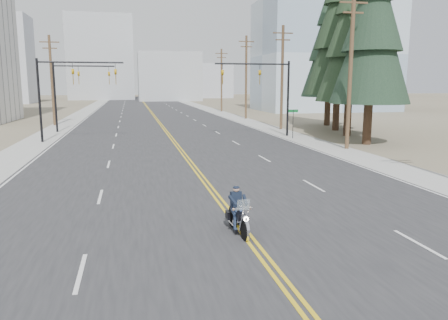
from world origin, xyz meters
TOP-DOWN VIEW (x-y plane):
  - road at (0.00, 70.00)m, footprint 20.00×200.00m
  - sidewalk_left at (-11.50, 70.00)m, footprint 3.00×200.00m
  - sidewalk_right at (11.50, 70.00)m, footprint 3.00×200.00m
  - traffic_mast_left at (-8.98, 32.00)m, footprint 7.10×0.26m
  - traffic_mast_right at (8.98, 32.00)m, footprint 7.10×0.26m
  - traffic_mast_far at (-9.31, 40.00)m, footprint 6.10×0.26m
  - street_sign at (10.80, 30.00)m, footprint 0.90×0.06m
  - utility_pole_b at (12.50, 23.00)m, footprint 2.20×0.30m
  - utility_pole_c at (12.50, 38.00)m, footprint 2.20×0.30m
  - utility_pole_d at (12.50, 53.00)m, footprint 2.20×0.30m
  - utility_pole_e at (12.50, 70.00)m, footprint 2.20×0.30m
  - utility_pole_left at (-12.50, 48.00)m, footprint 2.20×0.30m
  - glass_building at (32.00, 70.00)m, footprint 24.00×16.00m
  - haze_bldg_a at (-35.00, 115.00)m, footprint 14.00×12.00m
  - haze_bldg_b at (8.00, 125.00)m, footprint 18.00×14.00m
  - haze_bldg_c at (40.00, 110.00)m, footprint 16.00×12.00m
  - haze_bldg_d at (-12.00, 140.00)m, footprint 20.00×15.00m
  - haze_bldg_e at (25.00, 150.00)m, footprint 14.00×14.00m
  - motorcyclist at (-0.20, 6.17)m, footprint 0.96×2.04m
  - conifer_near at (15.35, 25.08)m, footprint 6.32×6.32m
  - conifer_mid at (16.66, 30.96)m, footprint 6.17×6.17m
  - conifer_tall at (17.85, 35.76)m, footprint 6.85×6.85m
  - conifer_far at (19.45, 41.29)m, footprint 6.38×6.38m

SIDE VIEW (x-z plane):
  - road at x=0.00m, z-range 0.00..0.01m
  - sidewalk_left at x=-11.50m, z-range 0.00..0.01m
  - sidewalk_right at x=11.50m, z-range 0.00..0.01m
  - motorcyclist at x=-0.20m, z-range 0.00..1.56m
  - street_sign at x=10.80m, z-range 0.49..3.12m
  - traffic_mast_far at x=-9.31m, z-range 1.37..8.37m
  - traffic_mast_left at x=-8.98m, z-range 1.44..8.44m
  - traffic_mast_right at x=8.98m, z-range 1.44..8.44m
  - utility_pole_left at x=-12.50m, z-range 0.23..10.73m
  - utility_pole_c at x=12.50m, z-range 0.23..11.23m
  - utility_pole_e at x=12.50m, z-range 0.23..11.23m
  - utility_pole_b at x=12.50m, z-range 0.23..11.73m
  - utility_pole_d at x=12.50m, z-range 0.23..11.73m
  - haze_bldg_e at x=25.00m, z-range 0.00..12.00m
  - haze_bldg_b at x=8.00m, z-range 0.00..14.00m
  - haze_bldg_c at x=40.00m, z-range 0.00..18.00m
  - conifer_mid at x=16.66m, z-range 1.21..17.66m
  - conifer_near at x=15.35m, z-range 1.24..17.97m
  - conifer_far at x=19.45m, z-range 1.26..18.34m
  - glass_building at x=32.00m, z-range 0.00..20.00m
  - conifer_tall at x=17.85m, z-range 1.41..20.43m
  - haze_bldg_a at x=-35.00m, z-range 0.00..22.00m
  - haze_bldg_d at x=-12.00m, z-range 0.00..26.00m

